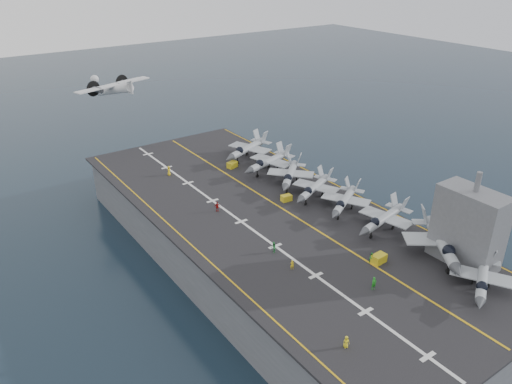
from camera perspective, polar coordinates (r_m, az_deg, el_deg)
ground at (r=96.98m, az=1.37°, el=-7.78°), size 500.00×500.00×0.00m
hull at (r=94.31m, az=1.40°, el=-5.25°), size 36.00×90.00×10.00m
flight_deck at (r=91.74m, az=1.43°, el=-2.47°), size 38.00×92.00×0.40m
foul_line at (r=93.25m, az=2.92°, el=-1.84°), size 0.35×90.00×0.02m
landing_centerline at (r=88.63m, az=-1.70°, el=-3.39°), size 0.50×90.00×0.02m
deck_edge_port at (r=83.94m, az=-8.00°, el=-5.46°), size 0.25×90.00×0.02m
deck_edge_stbd at (r=102.59m, az=9.79°, el=0.48°), size 0.25×90.00×0.02m
island_superstructure at (r=80.55m, az=23.28°, el=-2.81°), size 5.00×10.00×15.00m
fighter_jet_0 at (r=77.24m, az=24.48°, el=-8.88°), size 15.59×13.99×4.52m
fighter_jet_1 at (r=82.67m, az=20.40°, el=-5.24°), size 18.62×19.66×5.69m
fighter_jet_2 at (r=87.68m, az=14.43°, el=-2.86°), size 15.31×11.76×4.77m
fighter_jet_3 at (r=92.62m, az=10.12°, el=-0.87°), size 15.81×14.15×4.58m
fighter_jet_4 at (r=96.75m, az=6.71°, el=0.59°), size 15.81×13.54×4.64m
fighter_jet_5 at (r=101.79m, az=3.93°, el=2.11°), size 16.77×16.48×4.90m
fighter_jet_6 at (r=107.82m, az=1.51°, el=3.59°), size 16.42×13.02×5.01m
fighter_jet_7 at (r=114.91m, az=-0.94°, el=5.08°), size 17.53×14.76×5.18m
tow_cart_a at (r=79.56m, az=13.88°, el=-7.38°), size 2.35×1.61×1.36m
tow_cart_b at (r=95.78m, az=3.49°, el=-0.69°), size 2.10×1.47×1.19m
tow_cart_c at (r=110.61m, az=-2.73°, el=3.13°), size 2.52×1.98×1.33m
crew_0 at (r=63.62m, az=10.28°, el=-16.50°), size 1.16×0.98×1.65m
crew_1 at (r=75.83m, az=4.15°, el=-8.29°), size 1.16×1.06×1.60m
crew_2 at (r=79.55m, az=2.01°, el=-6.34°), size 1.22×1.34×1.86m
crew_4 at (r=91.84m, az=-4.44°, el=-1.68°), size 1.40×1.28×1.95m
crew_5 at (r=108.11m, az=-9.93°, el=2.41°), size 1.39×1.48×2.06m
crew_6 at (r=73.40m, az=13.33°, el=-10.13°), size 1.35×1.05×2.00m
crew_7 at (r=79.18m, az=13.09°, el=-7.32°), size 1.06×0.75×1.70m
transport_plane at (r=129.92m, az=-15.91°, el=11.17°), size 24.06×19.62×4.93m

